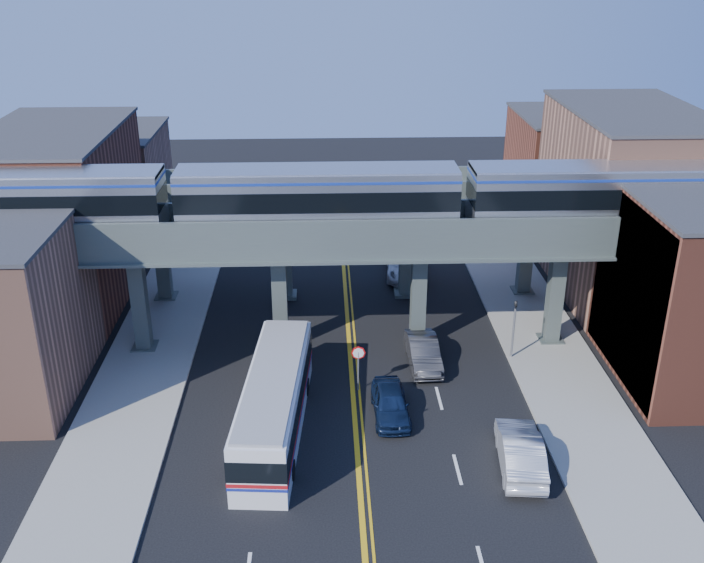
{
  "coord_description": "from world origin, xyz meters",
  "views": [
    {
      "loc": [
        -1.41,
        -32.89,
        22.21
      ],
      "look_at": [
        0.06,
        5.57,
        5.2
      ],
      "focal_mm": 40.0,
      "sensor_mm": 36.0,
      "label": 1
    }
  ],
  "objects_px": {
    "traffic_signal": "(514,323)",
    "transit_train": "(318,196)",
    "car_lane_b": "(423,352)",
    "transit_bus": "(275,403)",
    "car_lane_d": "(364,232)",
    "car_lane_c": "(405,264)",
    "car_lane_a": "(390,403)",
    "stop_sign": "(358,361)",
    "car_parked_curb": "(520,451)"
  },
  "relations": [
    {
      "from": "transit_train",
      "to": "car_lane_a",
      "type": "distance_m",
      "value": 11.89
    },
    {
      "from": "transit_bus",
      "to": "transit_train",
      "type": "bearing_deg",
      "value": -9.94
    },
    {
      "from": "transit_train",
      "to": "transit_bus",
      "type": "distance_m",
      "value": 11.75
    },
    {
      "from": "transit_bus",
      "to": "car_lane_c",
      "type": "height_order",
      "value": "transit_bus"
    },
    {
      "from": "transit_train",
      "to": "stop_sign",
      "type": "relative_size",
      "value": 17.95
    },
    {
      "from": "stop_sign",
      "to": "car_lane_c",
      "type": "xyz_separation_m",
      "value": [
        4.06,
        15.38,
        -0.95
      ]
    },
    {
      "from": "traffic_signal",
      "to": "car_lane_d",
      "type": "height_order",
      "value": "traffic_signal"
    },
    {
      "from": "car_lane_b",
      "to": "car_lane_d",
      "type": "distance_m",
      "value": 19.72
    },
    {
      "from": "transit_bus",
      "to": "car_parked_curb",
      "type": "height_order",
      "value": "transit_bus"
    },
    {
      "from": "traffic_signal",
      "to": "car_lane_c",
      "type": "xyz_separation_m",
      "value": [
        -4.84,
        12.38,
        -1.5
      ]
    },
    {
      "from": "traffic_signal",
      "to": "transit_train",
      "type": "bearing_deg",
      "value": 169.61
    },
    {
      "from": "transit_train",
      "to": "car_lane_d",
      "type": "height_order",
      "value": "transit_train"
    },
    {
      "from": "transit_train",
      "to": "transit_bus",
      "type": "height_order",
      "value": "transit_train"
    },
    {
      "from": "transit_bus",
      "to": "car_lane_d",
      "type": "height_order",
      "value": "transit_bus"
    },
    {
      "from": "transit_train",
      "to": "car_lane_b",
      "type": "relative_size",
      "value": 10.07
    },
    {
      "from": "traffic_signal",
      "to": "transit_bus",
      "type": "bearing_deg",
      "value": -153.33
    },
    {
      "from": "traffic_signal",
      "to": "car_lane_a",
      "type": "bearing_deg",
      "value": -143.31
    },
    {
      "from": "stop_sign",
      "to": "car_lane_b",
      "type": "bearing_deg",
      "value": 34.27
    },
    {
      "from": "transit_train",
      "to": "car_lane_b",
      "type": "distance_m",
      "value": 10.56
    },
    {
      "from": "car_lane_b",
      "to": "traffic_signal",
      "type": "bearing_deg",
      "value": 3.02
    },
    {
      "from": "traffic_signal",
      "to": "car_lane_c",
      "type": "distance_m",
      "value": 13.37
    },
    {
      "from": "transit_train",
      "to": "transit_bus",
      "type": "xyz_separation_m",
      "value": [
        -2.2,
        -8.59,
        -7.71
      ]
    },
    {
      "from": "transit_bus",
      "to": "car_lane_b",
      "type": "bearing_deg",
      "value": -47.93
    },
    {
      "from": "stop_sign",
      "to": "transit_bus",
      "type": "bearing_deg",
      "value": -139.59
    },
    {
      "from": "transit_train",
      "to": "transit_bus",
      "type": "relative_size",
      "value": 3.96
    },
    {
      "from": "transit_bus",
      "to": "car_lane_d",
      "type": "xyz_separation_m",
      "value": [
        5.71,
        25.75,
        -0.76
      ]
    },
    {
      "from": "transit_bus",
      "to": "car_lane_d",
      "type": "relative_size",
      "value": 2.17
    },
    {
      "from": "car_parked_curb",
      "to": "transit_bus",
      "type": "bearing_deg",
      "value": -10.58
    },
    {
      "from": "transit_train",
      "to": "car_lane_a",
      "type": "xyz_separation_m",
      "value": [
        3.51,
        -7.51,
        -8.52
      ]
    },
    {
      "from": "stop_sign",
      "to": "car_lane_d",
      "type": "relative_size",
      "value": 0.48
    },
    {
      "from": "transit_train",
      "to": "car_lane_d",
      "type": "distance_m",
      "value": 19.46
    },
    {
      "from": "car_lane_c",
      "to": "car_lane_d",
      "type": "height_order",
      "value": "car_lane_c"
    },
    {
      "from": "transit_bus",
      "to": "car_lane_b",
      "type": "xyz_separation_m",
      "value": [
        7.99,
        6.16,
        -0.78
      ]
    },
    {
      "from": "transit_train",
      "to": "car_lane_c",
      "type": "height_order",
      "value": "transit_train"
    },
    {
      "from": "stop_sign",
      "to": "car_lane_d",
      "type": "distance_m",
      "value": 22.23
    },
    {
      "from": "stop_sign",
      "to": "traffic_signal",
      "type": "xyz_separation_m",
      "value": [
        8.9,
        3.0,
        0.54
      ]
    },
    {
      "from": "car_lane_c",
      "to": "car_lane_b",
      "type": "bearing_deg",
      "value": -87.9
    },
    {
      "from": "car_parked_curb",
      "to": "traffic_signal",
      "type": "bearing_deg",
      "value": -94.86
    },
    {
      "from": "stop_sign",
      "to": "transit_bus",
      "type": "height_order",
      "value": "transit_bus"
    },
    {
      "from": "traffic_signal",
      "to": "car_parked_curb",
      "type": "relative_size",
      "value": 0.79
    },
    {
      "from": "stop_sign",
      "to": "car_parked_curb",
      "type": "bearing_deg",
      "value": -44.42
    },
    {
      "from": "stop_sign",
      "to": "traffic_signal",
      "type": "bearing_deg",
      "value": 18.63
    },
    {
      "from": "car_lane_a",
      "to": "car_lane_d",
      "type": "xyz_separation_m",
      "value": [
        -0.0,
        24.67,
        0.05
      ]
    },
    {
      "from": "transit_train",
      "to": "traffic_signal",
      "type": "xyz_separation_m",
      "value": [
        10.91,
        -2.0,
        -6.97
      ]
    },
    {
      "from": "car_parked_curb",
      "to": "car_lane_a",
      "type": "bearing_deg",
      "value": -32.56
    },
    {
      "from": "traffic_signal",
      "to": "car_lane_b",
      "type": "relative_size",
      "value": 0.87
    },
    {
      "from": "transit_train",
      "to": "car_lane_d",
      "type": "xyz_separation_m",
      "value": [
        3.51,
        17.16,
        -8.47
      ]
    },
    {
      "from": "car_lane_b",
      "to": "transit_bus",
      "type": "bearing_deg",
      "value": -144.08
    },
    {
      "from": "transit_bus",
      "to": "car_lane_d",
      "type": "distance_m",
      "value": 26.38
    },
    {
      "from": "car_lane_c",
      "to": "stop_sign",
      "type": "bearing_deg",
      "value": -101.43
    }
  ]
}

